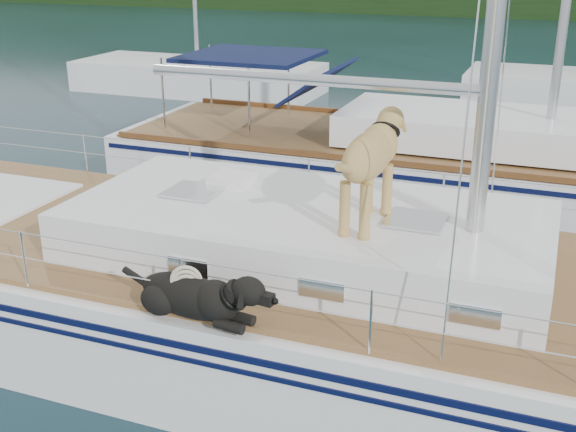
% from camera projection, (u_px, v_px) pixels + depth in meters
% --- Properties ---
extents(ground, '(120.00, 120.00, 0.00)m').
position_uv_depth(ground, '(244.00, 339.00, 8.80)').
color(ground, black).
rests_on(ground, ground).
extents(shore_bank, '(92.00, 1.00, 1.20)m').
position_uv_depth(shore_bank, '(526.00, 7.00, 48.91)').
color(shore_bank, '#595147').
rests_on(shore_bank, ground).
extents(main_sailboat, '(12.00, 3.92, 14.01)m').
position_uv_depth(main_sailboat, '(251.00, 290.00, 8.51)').
color(main_sailboat, white).
rests_on(main_sailboat, ground).
extents(neighbor_sailboat, '(11.00, 3.50, 13.30)m').
position_uv_depth(neighbor_sailboat, '(414.00, 167.00, 13.47)').
color(neighbor_sailboat, white).
rests_on(neighbor_sailboat, ground).
extents(bg_boat_west, '(8.00, 3.00, 11.65)m').
position_uv_depth(bg_boat_west, '(198.00, 78.00, 23.57)').
color(bg_boat_west, white).
rests_on(bg_boat_west, ground).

